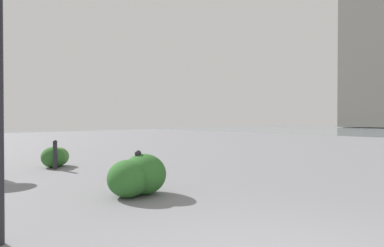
{
  "coord_description": "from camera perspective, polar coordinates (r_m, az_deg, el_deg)",
  "views": [
    {
      "loc": [
        -1.06,
        2.27,
        1.45
      ],
      "look_at": [
        7.56,
        -6.08,
        1.29
      ],
      "focal_mm": 29.01,
      "sensor_mm": 36.0,
      "label": 1
    }
  ],
  "objects": [
    {
      "name": "bollard_near",
      "position": [
        6.13,
        -9.9,
        -8.69
      ],
      "size": [
        0.13,
        0.13,
        0.86
      ],
      "color": "#232328",
      "rests_on": "ground"
    },
    {
      "name": "bollard_mid",
      "position": [
        9.9,
        -23.87,
        -5.15
      ],
      "size": [
        0.13,
        0.13,
        0.86
      ],
      "color": "#232328",
      "rests_on": "ground"
    },
    {
      "name": "shrub_low",
      "position": [
        10.32,
        -24.23,
        -5.66
      ],
      "size": [
        0.73,
        0.66,
        0.62
      ],
      "color": "#2D6628",
      "rests_on": "ground"
    },
    {
      "name": "shrub_round",
      "position": [
        5.98,
        -11.74,
        -9.88
      ],
      "size": [
        0.82,
        0.74,
        0.7
      ],
      "color": "#2D6628",
      "rests_on": "ground"
    },
    {
      "name": "shrub_wide",
      "position": [
        10.58,
        -23.36,
        -5.61
      ],
      "size": [
        0.69,
        0.62,
        0.58
      ],
      "color": "#477F38",
      "rests_on": "ground"
    },
    {
      "name": "shrub_tall",
      "position": [
        6.17,
        -8.85,
        -9.15
      ],
      "size": [
        0.92,
        0.83,
        0.78
      ],
      "color": "#2D6628",
      "rests_on": "ground"
    }
  ]
}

